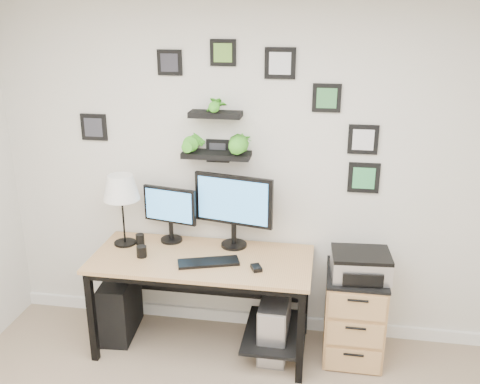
% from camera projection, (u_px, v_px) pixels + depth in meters
% --- Properties ---
extents(room, '(4.00, 4.00, 4.00)m').
position_uv_depth(room, '(257.00, 319.00, 4.39)').
color(room, gray).
rests_on(room, ground).
extents(desk, '(1.60, 0.70, 0.75)m').
position_uv_depth(desk, '(208.00, 271.00, 3.95)').
color(desk, tan).
rests_on(desk, ground).
extents(monitor_left, '(0.43, 0.20, 0.44)m').
position_uv_depth(monitor_left, '(170.00, 210.00, 4.07)').
color(monitor_left, black).
rests_on(monitor_left, desk).
extents(monitor_right, '(0.60, 0.23, 0.56)m').
position_uv_depth(monitor_right, '(233.00, 205.00, 3.95)').
color(monitor_right, black).
rests_on(monitor_right, desk).
extents(keyboard, '(0.45, 0.27, 0.02)m').
position_uv_depth(keyboard, '(208.00, 262.00, 3.78)').
color(keyboard, black).
rests_on(keyboard, desk).
extents(mouse, '(0.10, 0.11, 0.03)m').
position_uv_depth(mouse, '(256.00, 268.00, 3.70)').
color(mouse, black).
rests_on(mouse, desk).
extents(table_lamp, '(0.27, 0.27, 0.55)m').
position_uv_depth(table_lamp, '(121.00, 189.00, 3.96)').
color(table_lamp, black).
rests_on(table_lamp, desk).
extents(mug, '(0.07, 0.07, 0.08)m').
position_uv_depth(mug, '(142.00, 252.00, 3.88)').
color(mug, black).
rests_on(mug, desk).
extents(pen_cup, '(0.07, 0.07, 0.08)m').
position_uv_depth(pen_cup, '(140.00, 239.00, 4.08)').
color(pen_cup, black).
rests_on(pen_cup, desk).
extents(pc_tower_black, '(0.25, 0.50, 0.48)m').
position_uv_depth(pc_tower_black, '(121.00, 306.00, 4.22)').
color(pc_tower_black, black).
rests_on(pc_tower_black, ground).
extents(pc_tower_grey, '(0.21, 0.47, 0.46)m').
position_uv_depth(pc_tower_grey, '(275.00, 325.00, 3.98)').
color(pc_tower_grey, gray).
rests_on(pc_tower_grey, ground).
extents(file_cabinet, '(0.43, 0.53, 0.67)m').
position_uv_depth(file_cabinet, '(354.00, 314.00, 3.93)').
color(file_cabinet, tan).
rests_on(file_cabinet, ground).
extents(printer, '(0.42, 0.35, 0.18)m').
position_uv_depth(printer, '(361.00, 265.00, 3.74)').
color(printer, silver).
rests_on(printer, file_cabinet).
extents(wall_decor, '(2.25, 0.18, 1.07)m').
position_uv_depth(wall_decor, '(228.00, 125.00, 3.83)').
color(wall_decor, black).
rests_on(wall_decor, ground).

